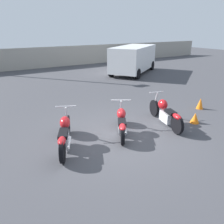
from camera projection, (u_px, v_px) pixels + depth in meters
ground_plane at (120, 136)px, 6.95m from camera, size 60.00×60.00×0.00m
fence_back at (25, 59)px, 17.67m from camera, size 40.00×0.04×1.72m
motorcycle_slot_0 at (65, 133)px, 6.13m from camera, size 1.11×2.02×1.00m
motorcycle_slot_1 at (122, 122)px, 6.95m from camera, size 1.18×1.76×0.94m
motorcycle_slot_2 at (166, 113)px, 7.63m from camera, size 0.82×2.18×1.00m
parked_van at (134, 58)px, 16.18m from camera, size 5.28×4.51×1.97m
traffic_cone_near at (195, 118)px, 7.82m from camera, size 0.32×0.32×0.38m
traffic_cone_far at (200, 103)px, 9.18m from camera, size 0.28×0.28×0.47m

